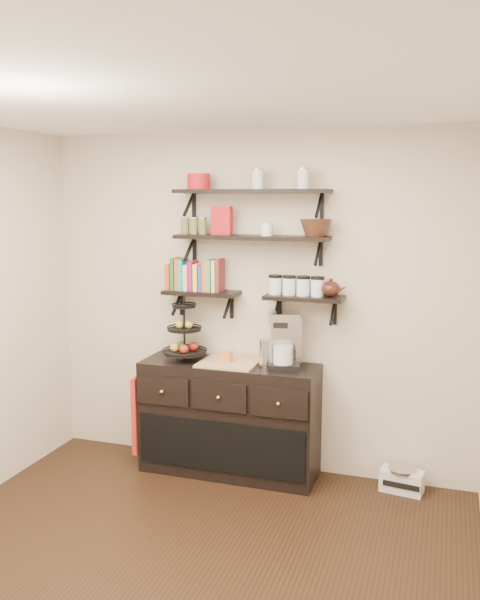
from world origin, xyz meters
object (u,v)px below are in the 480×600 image
at_px(sideboard, 229,418).
at_px(coffee_maker, 285,341).
at_px(fruit_stand, 185,338).
at_px(radio, 402,480).

xyz_separation_m(sideboard, coffee_maker, (0.44, 0.03, 0.65)).
bearing_deg(fruit_stand, radio, 2.32).
bearing_deg(coffee_maker, sideboard, 168.33).
bearing_deg(coffee_maker, radio, -12.76).
height_order(fruit_stand, coffee_maker, fruit_stand).
xyz_separation_m(sideboard, fruit_stand, (-0.38, 0.00, 0.63)).
xyz_separation_m(fruit_stand, coffee_maker, (0.82, 0.03, 0.03)).
distance_m(sideboard, fruit_stand, 0.73).
bearing_deg(sideboard, radio, 3.12).
relative_size(coffee_maker, radio, 1.31).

